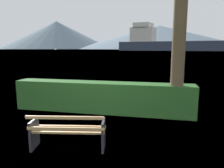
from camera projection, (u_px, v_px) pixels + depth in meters
ground_plane at (69, 148)px, 5.01m from camera, size 1400.00×1400.00×0.00m
water_surface at (158, 50)px, 300.00m from camera, size 620.00×620.00×0.00m
park_bench at (68, 131)px, 4.88m from camera, size 1.76×0.85×0.87m
hedge_row at (102, 97)px, 7.76m from camera, size 6.45×0.73×1.09m
cargo_ship_large at (174, 43)px, 182.90m from camera, size 113.54×44.25×24.29m
fishing_boat_near at (55, 49)px, 275.88m from camera, size 3.47×4.34×2.03m
distant_hills at (152, 35)px, 538.02m from camera, size 842.11×436.47×77.05m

